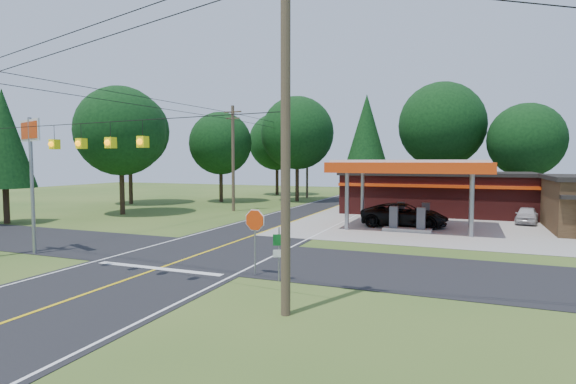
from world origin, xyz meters
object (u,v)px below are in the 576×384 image
at_px(gas_canopy, 411,168).
at_px(sedan_car, 527,215).
at_px(big_stop_sign, 31,153).
at_px(octagonal_stop_sign, 255,225).
at_px(suv_car, 404,215).

relative_size(gas_canopy, sedan_car, 2.84).
height_order(gas_canopy, big_stop_sign, big_stop_sign).
bearing_deg(sedan_car, gas_canopy, -135.64).
xyz_separation_m(gas_canopy, sedan_car, (8.00, 5.62, -3.63)).
xyz_separation_m(big_stop_sign, octagonal_stop_sign, (12.50, 0.29, -3.09)).
bearing_deg(gas_canopy, octagonal_stop_sign, -105.69).
distance_m(suv_car, big_stop_sign, 23.94).
bearing_deg(big_stop_sign, gas_canopy, 43.80).
distance_m(gas_canopy, octagonal_stop_sign, 16.77).
height_order(gas_canopy, sedan_car, gas_canopy).
bearing_deg(suv_car, octagonal_stop_sign, 163.26).
distance_m(sedan_car, octagonal_stop_sign, 25.03).
xyz_separation_m(suv_car, big_stop_sign, (-16.50, -16.78, 4.36)).
xyz_separation_m(gas_canopy, suv_car, (-0.50, 0.48, -3.41)).
relative_size(sedan_car, big_stop_sign, 0.53).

